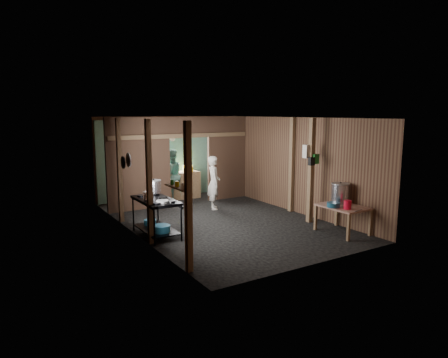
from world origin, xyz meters
TOP-DOWN VIEW (x-y plane):
  - floor at (0.00, 0.00)m, footprint 4.50×7.00m
  - ceiling at (0.00, 0.00)m, footprint 4.50×7.00m
  - wall_back at (0.00, 3.50)m, footprint 4.50×0.00m
  - wall_front at (0.00, -3.50)m, footprint 4.50×0.00m
  - wall_left at (-2.25, 0.00)m, footprint 0.00×7.00m
  - wall_right at (2.25, 0.00)m, footprint 0.00×7.00m
  - partition_left at (-1.32, 2.20)m, footprint 1.85×0.10m
  - partition_right at (1.57, 2.20)m, footprint 1.35×0.10m
  - partition_header at (0.25, 2.20)m, footprint 1.30×0.10m
  - turquoise_panel at (0.00, 3.44)m, footprint 4.40×0.06m
  - back_counter at (0.30, 2.95)m, footprint 1.20×0.50m
  - wall_clock at (0.25, 3.40)m, footprint 0.20×0.03m
  - post_left_a at (-2.18, -2.60)m, footprint 0.10×0.12m
  - post_left_b at (-2.18, -0.80)m, footprint 0.10×0.12m
  - post_left_c at (-2.18, 1.20)m, footprint 0.10×0.12m
  - post_right at (2.18, -0.20)m, footprint 0.10×0.12m
  - post_free at (1.85, -1.30)m, footprint 0.12×0.12m
  - cross_beam at (0.00, 2.15)m, footprint 4.40×0.12m
  - pan_lid_big at (-2.21, 0.40)m, footprint 0.03×0.34m
  - pan_lid_small at (-2.21, 0.80)m, footprint 0.03×0.30m
  - wall_shelf at (-2.15, -2.10)m, footprint 0.14×0.80m
  - jar_white at (-2.15, -2.35)m, footprint 0.07×0.07m
  - jar_yellow at (-2.15, -2.10)m, footprint 0.08×0.08m
  - jar_green at (-2.15, -1.88)m, footprint 0.06×0.06m
  - bag_white at (1.80, -1.22)m, footprint 0.22×0.15m
  - bag_green at (1.92, -1.36)m, footprint 0.16×0.12m
  - bag_black at (1.78, -1.38)m, footprint 0.14×0.10m
  - gas_range at (-1.88, -0.38)m, footprint 0.73×1.42m
  - prep_table at (1.83, -2.39)m, footprint 0.77×1.06m
  - stove_pot_large at (-1.71, 0.16)m, footprint 0.36×0.36m
  - stove_pot_med at (-2.05, -0.39)m, footprint 0.27×0.27m
  - frying_pan at (-1.88, -0.77)m, footprint 0.41×0.56m
  - blue_tub_front at (-1.88, -0.69)m, footprint 0.37×0.37m
  - blue_tub_back at (-1.88, 0.01)m, footprint 0.29×0.29m
  - stock_pot at (2.00, -2.14)m, footprint 0.52×0.52m
  - wash_basin at (1.56, -2.35)m, footprint 0.38×0.38m
  - pink_bucket at (1.68, -2.65)m, footprint 0.20×0.20m
  - knife at (1.78, -2.88)m, footprint 0.30×0.10m
  - yellow_tub at (0.57, 2.95)m, footprint 0.33×0.33m
  - cook at (0.50, 1.17)m, footprint 0.55×0.65m
  - worker_back at (-0.04, 2.88)m, footprint 0.82×0.66m

SIDE VIEW (x-z plane):
  - floor at x=0.00m, z-range 0.00..0.00m
  - blue_tub_back at x=-1.88m, z-range 0.16..0.28m
  - blue_tub_front at x=-1.88m, z-range 0.16..0.31m
  - prep_table at x=1.83m, z-range 0.00..0.63m
  - gas_range at x=-1.88m, z-range 0.00..0.84m
  - back_counter at x=0.30m, z-range 0.00..0.85m
  - knife at x=1.78m, z-range 0.63..0.64m
  - wash_basin at x=1.56m, z-range 0.63..0.74m
  - pink_bucket at x=1.68m, z-range 0.63..0.83m
  - cook at x=0.50m, z-range 0.00..1.52m
  - worker_back at x=-0.04m, z-range 0.00..1.59m
  - stock_pot at x=2.00m, z-range 0.61..1.10m
  - frying_pan at x=-1.88m, z-range 0.83..0.89m
  - stove_pot_med at x=-2.05m, z-range 0.82..1.02m
  - yellow_tub at x=0.57m, z-range 0.85..1.04m
  - stove_pot_large at x=-1.71m, z-range 0.82..1.17m
  - turquoise_panel at x=0.00m, z-range 0.00..2.50m
  - wall_back at x=0.00m, z-range 0.00..2.60m
  - wall_front at x=0.00m, z-range 0.00..2.60m
  - wall_left at x=-2.25m, z-range 0.00..2.60m
  - wall_right at x=2.25m, z-range 0.00..2.60m
  - partition_left at x=-1.32m, z-range 0.00..2.60m
  - partition_right at x=1.57m, z-range 0.00..2.60m
  - post_left_a at x=-2.18m, z-range 0.00..2.60m
  - post_left_b at x=-2.18m, z-range 0.00..2.60m
  - post_left_c at x=-2.18m, z-range 0.00..2.60m
  - post_right at x=2.18m, z-range 0.00..2.60m
  - post_free at x=1.85m, z-range 0.00..2.60m
  - wall_shelf at x=-2.15m, z-range 1.39..1.41m
  - jar_white at x=-2.15m, z-range 1.42..1.52m
  - jar_yellow at x=-2.15m, z-range 1.42..1.52m
  - jar_green at x=-2.15m, z-range 1.42..1.52m
  - pan_lid_small at x=-2.21m, z-range 1.40..1.70m
  - bag_black at x=1.78m, z-range 1.45..1.65m
  - bag_green at x=1.92m, z-range 1.48..1.72m
  - pan_lid_big at x=-2.21m, z-range 1.48..1.82m
  - bag_white at x=1.80m, z-range 1.62..1.94m
  - wall_clock at x=0.25m, z-range 1.80..2.00m
  - cross_beam at x=0.00m, z-range 1.99..2.11m
  - partition_header at x=0.25m, z-range 2.00..2.60m
  - ceiling at x=0.00m, z-range 2.60..2.60m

